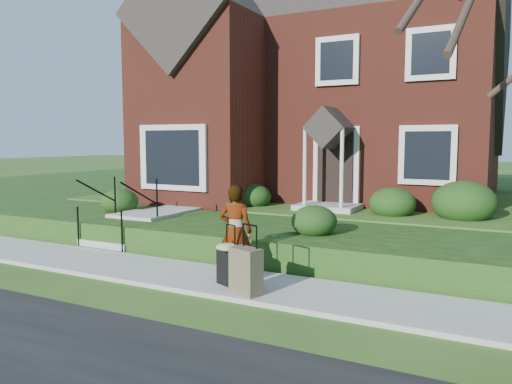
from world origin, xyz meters
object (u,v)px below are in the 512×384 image
Objects in this scene: woman at (236,231)px; front_steps at (130,224)px; suitcase_olive at (246,271)px; suitcase_black at (228,261)px.

front_steps is at bearing -34.22° from woman.
suitcase_olive is at bearing -28.26° from front_steps.
woman is at bearing 128.92° from suitcase_black.
suitcase_black is (0.13, -0.49, -0.42)m from woman.
front_steps is 4.14m from woman.
front_steps is at bearing 171.16° from suitcase_olive.
suitcase_olive is (0.65, -0.81, -0.45)m from woman.
woman is (3.80, -1.58, 0.42)m from front_steps.
front_steps is at bearing 176.15° from suitcase_black.
woman is 1.49× the size of suitcase_olive.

